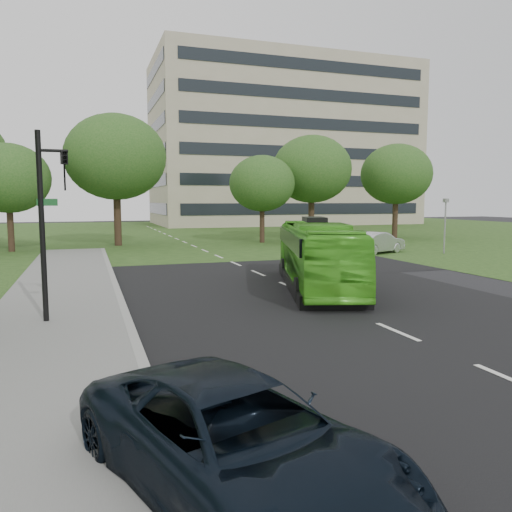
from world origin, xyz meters
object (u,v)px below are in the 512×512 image
(tree_park_c, at_px, (262,184))
(sedan, at_px, (377,243))
(bus, at_px, (317,255))
(tree_park_b, at_px, (116,157))
(tree_park_e, at_px, (396,174))
(tree_park_d, at_px, (312,169))
(camera_pole, at_px, (445,218))
(office_building, at_px, (282,145))
(suv, at_px, (236,440))
(traffic_light, at_px, (48,213))
(tree_park_a, at_px, (8,178))

(tree_park_c, relative_size, sedan, 1.64)
(bus, relative_size, sedan, 2.14)
(tree_park_b, xyz_separation_m, tree_park_e, (26.35, -0.09, -0.93))
(tree_park_d, bearing_deg, tree_park_c, -165.05)
(tree_park_b, relative_size, camera_pole, 2.77)
(camera_pole, bearing_deg, office_building, 75.89)
(tree_park_b, height_order, bus, tree_park_b)
(suv, xyz_separation_m, camera_pole, (21.79, 22.73, 1.74))
(tree_park_c, bearing_deg, tree_park_e, 3.62)
(bus, xyz_separation_m, sedan, (10.00, 11.17, -0.62))
(tree_park_c, xyz_separation_m, traffic_light, (-15.61, -25.52, -1.81))
(suv, bearing_deg, tree_park_d, 44.46)
(traffic_light, bearing_deg, camera_pole, 7.84)
(tree_park_d, relative_size, tree_park_e, 1.06)
(tree_park_b, bearing_deg, traffic_light, -97.43)
(traffic_light, bearing_deg, bus, -1.96)
(office_building, height_order, tree_park_b, office_building)
(tree_park_a, xyz_separation_m, tree_park_c, (19.74, 1.64, -0.10))
(office_building, distance_m, tree_park_a, 50.99)
(tree_park_d, distance_m, suv, 41.66)
(tree_park_b, xyz_separation_m, bus, (6.76, -23.26, -5.76))
(office_building, distance_m, traffic_light, 68.20)
(bus, bearing_deg, tree_park_c, 93.42)
(tree_park_c, bearing_deg, tree_park_d, 14.95)
(tree_park_c, relative_size, tree_park_e, 0.83)
(tree_park_c, distance_m, sedan, 12.79)
(tree_park_c, bearing_deg, office_building, 65.69)
(tree_park_c, relative_size, tree_park_d, 0.78)
(tree_park_b, relative_size, traffic_light, 1.87)
(tree_park_a, xyz_separation_m, sedan, (24.35, -9.46, -4.49))
(tree_park_d, bearing_deg, traffic_light, -127.93)
(sedan, distance_m, suv, 30.05)
(bus, bearing_deg, traffic_light, -145.29)
(office_building, bearing_deg, sedan, -103.53)
(tree_park_b, bearing_deg, tree_park_e, -0.21)
(tree_park_a, relative_size, tree_park_d, 0.80)
(office_building, height_order, sedan, office_building)
(bus, bearing_deg, tree_park_e, 66.83)
(tree_park_a, height_order, tree_park_c, tree_park_a)
(tree_park_c, bearing_deg, tree_park_a, -175.26)
(tree_park_a, bearing_deg, traffic_light, -80.19)
(suv, relative_size, camera_pole, 1.36)
(tree_park_b, bearing_deg, camera_pole, -33.21)
(tree_park_c, bearing_deg, sedan, -67.47)
(office_building, bearing_deg, traffic_light, -117.47)
(office_building, xyz_separation_m, tree_park_c, (-15.56, -34.44, -7.35))
(tree_park_b, height_order, sedan, tree_park_b)
(traffic_light, distance_m, camera_pole, 27.63)
(bus, xyz_separation_m, suv, (-7.50, -13.25, -0.66))
(tree_park_c, distance_m, tree_park_d, 5.76)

